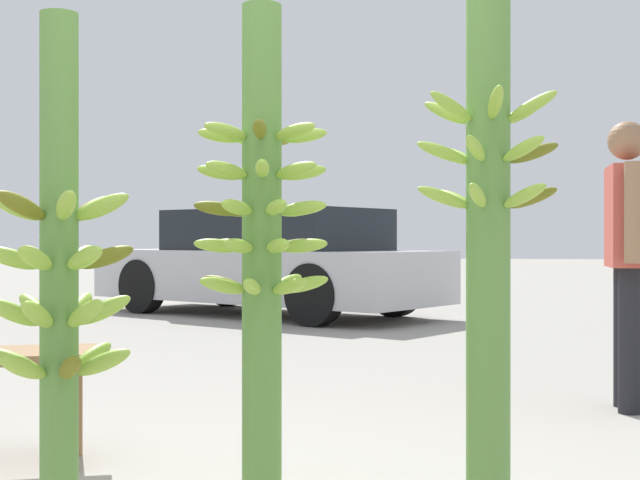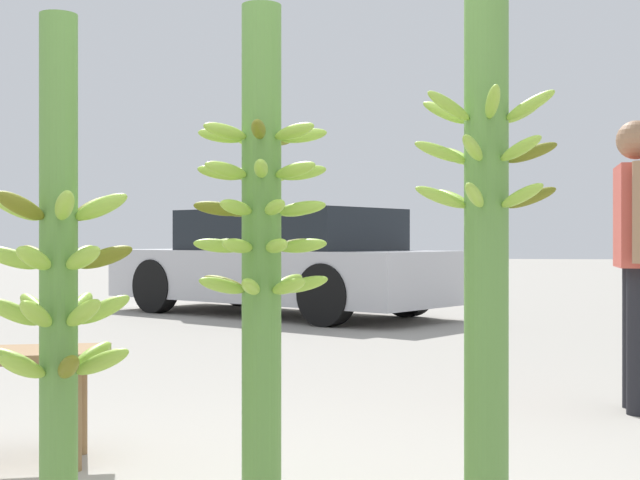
{
  "view_description": "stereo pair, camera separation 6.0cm",
  "coord_description": "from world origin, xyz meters",
  "px_view_note": "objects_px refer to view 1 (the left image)",
  "views": [
    {
      "loc": [
        0.59,
        -2.42,
        0.91
      ],
      "look_at": [
        0.15,
        0.54,
        0.9
      ],
      "focal_mm": 50.0,
      "sensor_mm": 36.0,
      "label": 1
    },
    {
      "loc": [
        0.65,
        -2.41,
        0.91
      ],
      "look_at": [
        0.15,
        0.54,
        0.9
      ],
      "focal_mm": 50.0,
      "sensor_mm": 36.0,
      "label": 2
    }
  ],
  "objects_px": {
    "banana_stalk_left": "(59,280)",
    "banana_stalk_center": "(262,246)",
    "vendor_person": "(627,240)",
    "parked_car": "(268,263)",
    "banana_stalk_right": "(488,248)"
  },
  "relations": [
    {
      "from": "banana_stalk_center",
      "to": "parked_car",
      "type": "bearing_deg",
      "value": 101.68
    },
    {
      "from": "parked_car",
      "to": "banana_stalk_left",
      "type": "bearing_deg",
      "value": -142.79
    },
    {
      "from": "banana_stalk_left",
      "to": "banana_stalk_center",
      "type": "bearing_deg",
      "value": 32.21
    },
    {
      "from": "banana_stalk_right",
      "to": "parked_car",
      "type": "xyz_separation_m",
      "value": [
        -2.3,
        7.79,
        -0.26
      ]
    },
    {
      "from": "banana_stalk_left",
      "to": "parked_car",
      "type": "height_order",
      "value": "banana_stalk_left"
    },
    {
      "from": "vendor_person",
      "to": "parked_car",
      "type": "relative_size",
      "value": 0.33
    },
    {
      "from": "banana_stalk_center",
      "to": "vendor_person",
      "type": "distance_m",
      "value": 2.57
    },
    {
      "from": "banana_stalk_right",
      "to": "parked_car",
      "type": "distance_m",
      "value": 8.13
    },
    {
      "from": "banana_stalk_right",
      "to": "vendor_person",
      "type": "xyz_separation_m",
      "value": [
        0.81,
        2.24,
        0.02
      ]
    },
    {
      "from": "banana_stalk_left",
      "to": "parked_car",
      "type": "xyz_separation_m",
      "value": [
        -1.03,
        7.95,
        -0.17
      ]
    },
    {
      "from": "banana_stalk_center",
      "to": "banana_stalk_right",
      "type": "bearing_deg",
      "value": -14.77
    },
    {
      "from": "banana_stalk_left",
      "to": "vendor_person",
      "type": "xyz_separation_m",
      "value": [
        2.08,
        2.4,
        0.12
      ]
    },
    {
      "from": "banana_stalk_center",
      "to": "vendor_person",
      "type": "relative_size",
      "value": 1.09
    },
    {
      "from": "banana_stalk_left",
      "to": "banana_stalk_center",
      "type": "xyz_separation_m",
      "value": [
        0.55,
        0.34,
        0.1
      ]
    },
    {
      "from": "banana_stalk_right",
      "to": "vendor_person",
      "type": "relative_size",
      "value": 1.1
    }
  ]
}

